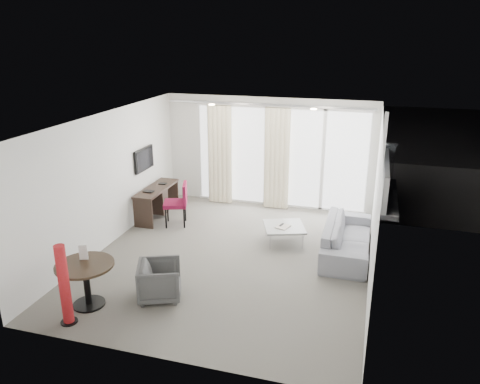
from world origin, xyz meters
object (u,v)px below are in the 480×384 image
(red_lamp, at_px, (64,285))
(round_table, at_px, (87,285))
(desk_chair, at_px, (175,204))
(tub_armchair, at_px, (160,281))
(rattan_chair_a, at_px, (298,174))
(rattan_chair_b, at_px, (343,178))
(sofa, at_px, (347,238))
(desk, at_px, (157,202))
(coffee_table, at_px, (284,234))

(red_lamp, bearing_deg, round_table, 88.16)
(desk_chair, distance_m, tub_armchair, 2.98)
(rattan_chair_a, distance_m, rattan_chair_b, 1.19)
(tub_armchair, relative_size, sofa, 0.31)
(desk, xyz_separation_m, round_table, (0.58, -3.65, 0.01))
(desk, xyz_separation_m, rattan_chair_a, (2.77, 2.74, 0.10))
(desk, relative_size, tub_armchair, 2.22)
(desk, xyz_separation_m, sofa, (4.28, -0.70, -0.03))
(round_table, xyz_separation_m, rattan_chair_b, (3.35, 6.66, 0.02))
(round_table, height_order, tub_armchair, round_table)
(red_lamp, height_order, rattan_chair_b, red_lamp)
(rattan_chair_b, bearing_deg, tub_armchair, -132.33)
(desk_chair, xyz_separation_m, rattan_chair_b, (3.33, 3.34, -0.10))
(coffee_table, relative_size, rattan_chair_a, 0.86)
(desk_chair, height_order, red_lamp, red_lamp)
(rattan_chair_a, bearing_deg, coffee_table, -92.60)
(round_table, xyz_separation_m, rattan_chair_a, (2.19, 6.39, 0.10))
(desk, distance_m, rattan_chair_a, 3.90)
(desk, bearing_deg, red_lamp, -82.24)
(desk_chair, bearing_deg, coffee_table, -23.97)
(sofa, distance_m, rattan_chair_a, 3.76)
(desk, distance_m, desk_chair, 0.69)
(round_table, height_order, red_lamp, red_lamp)
(round_table, xyz_separation_m, red_lamp, (-0.02, -0.49, 0.26))
(sofa, bearing_deg, red_lamp, 132.70)
(desk_chair, relative_size, rattan_chair_b, 1.27)
(round_table, relative_size, red_lamp, 0.72)
(round_table, height_order, rattan_chair_b, rattan_chair_b)
(red_lamp, xyz_separation_m, coffee_table, (2.47, 3.59, -0.44))
(desk, height_order, desk_chair, desk_chair)
(tub_armchair, distance_m, coffee_table, 2.99)
(tub_armchair, relative_size, coffee_table, 0.86)
(desk, height_order, rattan_chair_b, rattan_chair_b)
(round_table, relative_size, rattan_chair_a, 0.98)
(tub_armchair, bearing_deg, rattan_chair_a, -34.00)
(desk_chair, relative_size, sofa, 0.44)
(rattan_chair_b, bearing_deg, sofa, -105.77)
(tub_armchair, distance_m, rattan_chair_a, 6.01)
(red_lamp, distance_m, rattan_chair_a, 7.22)
(rattan_chair_a, bearing_deg, tub_armchair, -108.92)
(coffee_table, height_order, rattan_chair_b, rattan_chair_b)
(tub_armchair, bearing_deg, desk, 4.04)
(round_table, relative_size, rattan_chair_b, 1.18)
(tub_armchair, height_order, rattan_chair_b, rattan_chair_b)
(red_lamp, bearing_deg, desk_chair, 89.54)
(tub_armchair, xyz_separation_m, rattan_chair_a, (1.22, 5.88, 0.15))
(coffee_table, relative_size, rattan_chair_b, 1.04)
(round_table, bearing_deg, sofa, 38.50)
(desk, distance_m, coffee_table, 3.09)
(rattan_chair_a, bearing_deg, round_table, -116.17)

